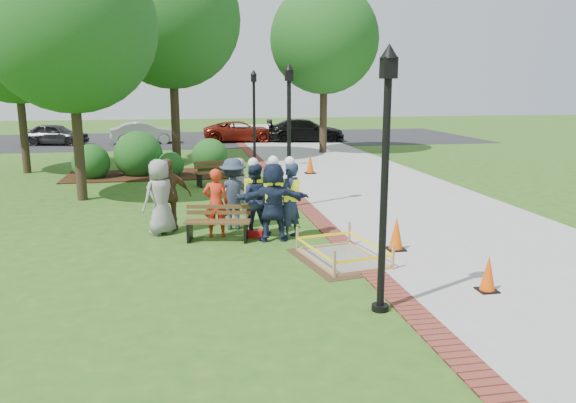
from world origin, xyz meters
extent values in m
plane|color=#285116|center=(0.00, 0.00, 0.00)|extent=(100.00, 100.00, 0.00)
cube|color=#9E9E99|center=(5.00, 10.00, 0.01)|extent=(6.00, 60.00, 0.02)
cube|color=maroon|center=(1.75, 10.00, 0.01)|extent=(0.50, 60.00, 0.03)
cube|color=#381E0F|center=(-3.00, 12.00, 0.02)|extent=(7.00, 3.00, 0.05)
cube|color=black|center=(0.00, 27.00, 0.00)|extent=(36.00, 12.00, 0.01)
cube|color=#47331E|center=(1.40, -0.27, 0.00)|extent=(2.09, 2.57, 0.01)
cube|color=gray|center=(1.40, -0.27, 0.02)|extent=(1.51, 1.99, 0.04)
cube|color=tan|center=(1.40, -0.27, 0.04)|extent=(1.65, 2.13, 0.08)
cube|color=tan|center=(1.40, -0.27, 0.28)|extent=(1.68, 2.16, 0.55)
cube|color=yellow|center=(1.40, -0.27, 0.30)|extent=(1.62, 2.10, 0.06)
cube|color=brown|center=(-1.10, 1.71, 0.47)|extent=(1.60, 0.74, 0.04)
cube|color=brown|center=(-1.05, 1.95, 0.71)|extent=(1.52, 0.34, 0.25)
cube|color=black|center=(-1.10, 1.71, 0.23)|extent=(1.47, 0.77, 0.45)
cube|color=brown|center=(-0.59, 9.20, 0.50)|extent=(1.71, 0.85, 0.04)
cube|color=brown|center=(-0.65, 9.45, 0.76)|extent=(1.61, 0.43, 0.26)
cube|color=black|center=(-0.59, 9.20, 0.24)|extent=(1.58, 0.88, 0.48)
cube|color=black|center=(3.43, -2.56, 0.02)|extent=(0.35, 0.35, 0.05)
cone|color=#E94B07|center=(3.43, -2.56, 0.36)|extent=(0.27, 0.27, 0.64)
cube|color=black|center=(2.76, 0.17, 0.03)|extent=(0.40, 0.40, 0.05)
cone|color=#E45207|center=(2.76, 0.17, 0.42)|extent=(0.31, 0.31, 0.73)
cube|color=black|center=(3.33, 11.19, 0.03)|extent=(0.42, 0.42, 0.06)
cone|color=#E74D07|center=(3.33, 11.19, 0.44)|extent=(0.33, 0.33, 0.77)
cube|color=#9D0E0C|center=(-0.19, 1.84, 0.09)|extent=(0.42, 0.32, 0.18)
cylinder|color=black|center=(1.25, -3.00, 1.90)|extent=(0.12, 0.12, 3.80)
cube|color=black|center=(1.25, -3.00, 3.90)|extent=(0.22, 0.22, 0.32)
cone|color=black|center=(1.25, -3.00, 4.15)|extent=(0.28, 0.28, 0.22)
cylinder|color=black|center=(1.25, -3.00, 0.05)|extent=(0.28, 0.28, 0.10)
cylinder|color=black|center=(1.25, 5.00, 1.90)|extent=(0.12, 0.12, 3.80)
cube|color=black|center=(1.25, 5.00, 3.90)|extent=(0.22, 0.22, 0.32)
cone|color=black|center=(1.25, 5.00, 4.15)|extent=(0.28, 0.28, 0.22)
cylinder|color=black|center=(1.25, 5.00, 0.05)|extent=(0.28, 0.28, 0.10)
cylinder|color=black|center=(1.25, 13.00, 1.90)|extent=(0.12, 0.12, 3.80)
cube|color=black|center=(1.25, 13.00, 3.90)|extent=(0.22, 0.22, 0.32)
cone|color=black|center=(1.25, 13.00, 4.15)|extent=(0.28, 0.28, 0.22)
cylinder|color=black|center=(1.25, 13.00, 0.05)|extent=(0.28, 0.28, 0.10)
cylinder|color=#3D2D1E|center=(-5.07, 7.38, 2.22)|extent=(0.32, 0.32, 4.43)
sphere|color=#164F1A|center=(-5.07, 7.38, 5.38)|extent=(5.28, 5.28, 5.28)
cylinder|color=#3D2D1E|center=(-2.12, 16.25, 2.72)|extent=(0.41, 0.41, 5.44)
sphere|color=#164F1A|center=(-2.12, 16.25, 6.61)|extent=(6.41, 6.41, 6.41)
cylinder|color=#3D2D1E|center=(5.65, 18.19, 2.45)|extent=(0.39, 0.39, 4.91)
sphere|color=#164F1A|center=(5.65, 18.19, 5.96)|extent=(5.69, 5.69, 5.69)
cylinder|color=#3D2D1E|center=(-8.28, 13.67, 2.33)|extent=(0.32, 0.32, 4.66)
sphere|color=#164F1A|center=(-8.28, 13.67, 5.66)|extent=(5.60, 5.60, 5.60)
sphere|color=#164F1A|center=(-5.40, 11.72, 0.00)|extent=(1.47, 1.47, 1.47)
sphere|color=#164F1A|center=(-3.61, 12.14, 0.00)|extent=(1.95, 1.95, 1.95)
sphere|color=#164F1A|center=(-2.34, 11.63, 0.00)|extent=(1.08, 1.08, 1.08)
sphere|color=#164F1A|center=(-0.71, 12.55, 0.00)|extent=(1.53, 1.53, 1.53)
sphere|color=#164F1A|center=(-3.50, 12.62, 0.00)|extent=(1.08, 1.08, 1.08)
imported|color=gray|center=(-2.44, 2.61, 0.94)|extent=(0.71, 0.66, 1.87)
imported|color=red|center=(-1.11, 2.11, 0.84)|extent=(0.57, 0.40, 1.68)
imported|color=white|center=(-0.47, 3.35, 0.88)|extent=(0.61, 0.45, 1.76)
imported|color=brown|center=(-2.22, 2.91, 0.92)|extent=(0.60, 0.39, 1.84)
imported|color=#2B364C|center=(-0.62, 2.79, 0.91)|extent=(0.60, 0.40, 1.82)
imported|color=#191B41|center=(0.21, 1.51, 0.94)|extent=(0.63, 0.42, 1.89)
cube|color=#E1FA15|center=(0.21, 1.51, 1.21)|extent=(0.42, 0.26, 0.52)
sphere|color=white|center=(0.21, 1.51, 1.91)|extent=(0.25, 0.25, 0.25)
imported|color=#1A2545|center=(0.63, 1.66, 0.92)|extent=(0.69, 0.68, 1.84)
cube|color=#E1FA15|center=(0.63, 1.66, 1.18)|extent=(0.42, 0.26, 0.52)
sphere|color=white|center=(0.63, 1.66, 1.86)|extent=(0.25, 0.25, 0.25)
imported|color=#1B2448|center=(-0.19, 2.06, 0.89)|extent=(0.61, 0.43, 1.78)
cube|color=#E1FA15|center=(-0.19, 2.06, 1.14)|extent=(0.42, 0.26, 0.52)
sphere|color=white|center=(-0.19, 2.06, 1.80)|extent=(0.25, 0.25, 0.25)
imported|color=#28282A|center=(-9.39, 24.99, 0.00)|extent=(2.83, 4.70, 1.43)
imported|color=#ABACB0|center=(-4.15, 24.80, 0.00)|extent=(2.40, 4.65, 1.46)
imported|color=maroon|center=(1.89, 24.85, 0.00)|extent=(2.08, 4.49, 1.44)
imported|color=black|center=(6.00, 24.13, 0.00)|extent=(2.82, 5.09, 1.57)
camera|label=1|loc=(-1.86, -11.25, 3.66)|focal=35.00mm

